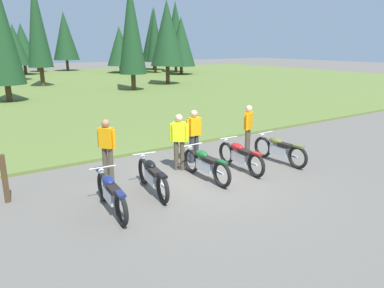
{
  "coord_description": "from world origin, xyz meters",
  "views": [
    {
      "loc": [
        -5.41,
        -7.56,
        3.59
      ],
      "look_at": [
        0.0,
        0.6,
        0.9
      ],
      "focal_mm": 33.92,
      "sensor_mm": 36.0,
      "label": 1
    }
  ],
  "objects_px": {
    "motorcycle_black": "(152,176)",
    "rider_with_back_turned": "(194,133)",
    "trail_marker_post": "(5,179)",
    "motorcycle_british_green": "(205,164)",
    "motorcycle_olive": "(279,149)",
    "rider_near_row_end": "(179,139)",
    "motorcycle_red": "(240,156)",
    "rider_checking_bike": "(107,145)",
    "motorcycle_navy": "(111,193)",
    "rider_in_hivis_vest": "(248,127)"
  },
  "relations": [
    {
      "from": "motorcycle_black",
      "to": "rider_with_back_turned",
      "type": "height_order",
      "value": "rider_with_back_turned"
    },
    {
      "from": "motorcycle_black",
      "to": "trail_marker_post",
      "type": "relative_size",
      "value": 1.79
    },
    {
      "from": "motorcycle_british_green",
      "to": "motorcycle_olive",
      "type": "xyz_separation_m",
      "value": [
        2.78,
        -0.08,
        0.0
      ]
    },
    {
      "from": "motorcycle_british_green",
      "to": "rider_near_row_end",
      "type": "height_order",
      "value": "rider_near_row_end"
    },
    {
      "from": "motorcycle_red",
      "to": "rider_with_back_turned",
      "type": "distance_m",
      "value": 1.63
    },
    {
      "from": "rider_checking_bike",
      "to": "rider_near_row_end",
      "type": "relative_size",
      "value": 1.0
    },
    {
      "from": "rider_with_back_turned",
      "to": "rider_checking_bike",
      "type": "height_order",
      "value": "same"
    },
    {
      "from": "motorcycle_british_green",
      "to": "rider_checking_bike",
      "type": "height_order",
      "value": "rider_checking_bike"
    },
    {
      "from": "motorcycle_british_green",
      "to": "motorcycle_olive",
      "type": "distance_m",
      "value": 2.78
    },
    {
      "from": "motorcycle_navy",
      "to": "motorcycle_red",
      "type": "distance_m",
      "value": 4.23
    },
    {
      "from": "rider_in_hivis_vest",
      "to": "rider_near_row_end",
      "type": "height_order",
      "value": "same"
    },
    {
      "from": "motorcycle_british_green",
      "to": "trail_marker_post",
      "type": "bearing_deg",
      "value": 164.01
    },
    {
      "from": "motorcycle_olive",
      "to": "rider_in_hivis_vest",
      "type": "height_order",
      "value": "rider_in_hivis_vest"
    },
    {
      "from": "motorcycle_black",
      "to": "motorcycle_british_green",
      "type": "distance_m",
      "value": 1.63
    },
    {
      "from": "motorcycle_olive",
      "to": "rider_checking_bike",
      "type": "bearing_deg",
      "value": 161.68
    },
    {
      "from": "rider_with_back_turned",
      "to": "motorcycle_navy",
      "type": "bearing_deg",
      "value": -151.2
    },
    {
      "from": "motorcycle_navy",
      "to": "motorcycle_olive",
      "type": "height_order",
      "value": "same"
    },
    {
      "from": "motorcycle_british_green",
      "to": "motorcycle_olive",
      "type": "relative_size",
      "value": 1.0
    },
    {
      "from": "motorcycle_black",
      "to": "motorcycle_olive",
      "type": "relative_size",
      "value": 1.0
    },
    {
      "from": "motorcycle_navy",
      "to": "rider_with_back_turned",
      "type": "relative_size",
      "value": 1.26
    },
    {
      "from": "rider_with_back_turned",
      "to": "rider_checking_bike",
      "type": "xyz_separation_m",
      "value": [
        -2.76,
        0.14,
        0.0
      ]
    },
    {
      "from": "motorcycle_navy",
      "to": "rider_in_hivis_vest",
      "type": "height_order",
      "value": "rider_in_hivis_vest"
    },
    {
      "from": "motorcycle_navy",
      "to": "motorcycle_british_green",
      "type": "xyz_separation_m",
      "value": [
        2.9,
        0.49,
        0.0
      ]
    },
    {
      "from": "motorcycle_red",
      "to": "motorcycle_black",
      "type": "bearing_deg",
      "value": -178.58
    },
    {
      "from": "rider_checking_bike",
      "to": "rider_near_row_end",
      "type": "height_order",
      "value": "same"
    },
    {
      "from": "trail_marker_post",
      "to": "motorcycle_black",
      "type": "bearing_deg",
      "value": -23.86
    },
    {
      "from": "motorcycle_red",
      "to": "rider_near_row_end",
      "type": "distance_m",
      "value": 1.86
    },
    {
      "from": "rider_checking_bike",
      "to": "trail_marker_post",
      "type": "relative_size",
      "value": 1.43
    },
    {
      "from": "motorcycle_navy",
      "to": "rider_with_back_turned",
      "type": "bearing_deg",
      "value": 28.8
    },
    {
      "from": "rider_with_back_turned",
      "to": "rider_near_row_end",
      "type": "bearing_deg",
      "value": -155.16
    },
    {
      "from": "rider_checking_bike",
      "to": "rider_near_row_end",
      "type": "xyz_separation_m",
      "value": [
        2.01,
        -0.49,
        0.0
      ]
    },
    {
      "from": "motorcycle_red",
      "to": "trail_marker_post",
      "type": "bearing_deg",
      "value": 167.81
    },
    {
      "from": "rider_with_back_turned",
      "to": "motorcycle_black",
      "type": "bearing_deg",
      "value": -146.96
    },
    {
      "from": "motorcycle_olive",
      "to": "rider_near_row_end",
      "type": "xyz_separation_m",
      "value": [
        -2.95,
        1.16,
        0.51
      ]
    },
    {
      "from": "rider_near_row_end",
      "to": "rider_with_back_turned",
      "type": "bearing_deg",
      "value": 24.84
    },
    {
      "from": "motorcycle_navy",
      "to": "motorcycle_black",
      "type": "height_order",
      "value": "same"
    },
    {
      "from": "motorcycle_red",
      "to": "rider_with_back_turned",
      "type": "relative_size",
      "value": 1.26
    },
    {
      "from": "motorcycle_red",
      "to": "motorcycle_olive",
      "type": "bearing_deg",
      "value": -5.34
    },
    {
      "from": "motorcycle_navy",
      "to": "trail_marker_post",
      "type": "bearing_deg",
      "value": 135.12
    },
    {
      "from": "motorcycle_black",
      "to": "rider_in_hivis_vest",
      "type": "distance_m",
      "value": 4.41
    },
    {
      "from": "rider_with_back_turned",
      "to": "trail_marker_post",
      "type": "distance_m",
      "value": 5.35
    },
    {
      "from": "motorcycle_red",
      "to": "trail_marker_post",
      "type": "xyz_separation_m",
      "value": [
        -6.06,
        1.31,
        0.15
      ]
    },
    {
      "from": "motorcycle_red",
      "to": "rider_in_hivis_vest",
      "type": "bearing_deg",
      "value": 40.86
    },
    {
      "from": "rider_with_back_turned",
      "to": "motorcycle_british_green",
      "type": "bearing_deg",
      "value": -112.2
    },
    {
      "from": "motorcycle_british_green",
      "to": "rider_in_hivis_vest",
      "type": "height_order",
      "value": "rider_in_hivis_vest"
    },
    {
      "from": "motorcycle_british_green",
      "to": "trail_marker_post",
      "type": "height_order",
      "value": "trail_marker_post"
    },
    {
      "from": "motorcycle_navy",
      "to": "rider_checking_bike",
      "type": "height_order",
      "value": "rider_checking_bike"
    },
    {
      "from": "motorcycle_black",
      "to": "rider_checking_bike",
      "type": "relative_size",
      "value": 1.25
    },
    {
      "from": "motorcycle_black",
      "to": "rider_checking_bike",
      "type": "bearing_deg",
      "value": 109.15
    },
    {
      "from": "rider_checking_bike",
      "to": "trail_marker_post",
      "type": "xyz_separation_m",
      "value": [
        -2.57,
        -0.2,
        -0.36
      ]
    }
  ]
}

